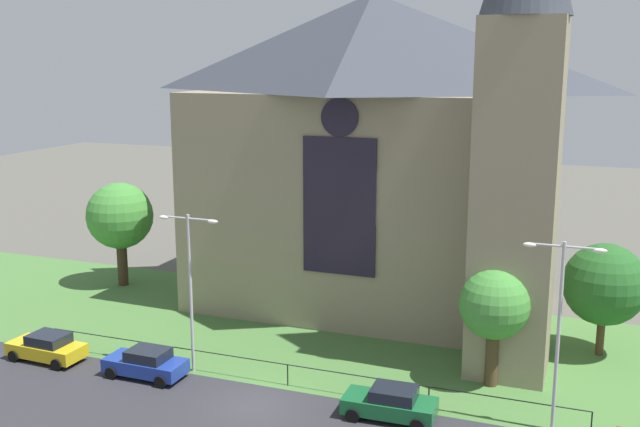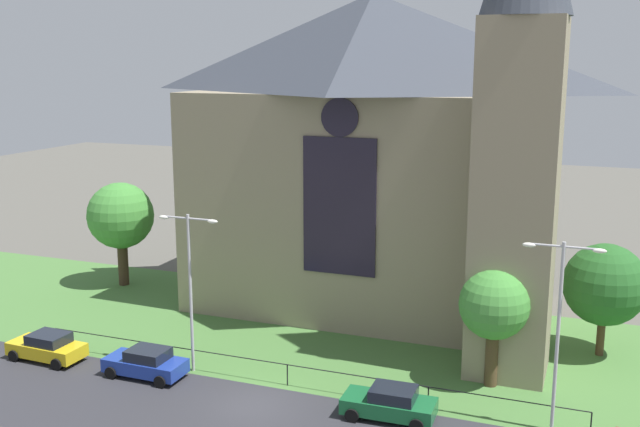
# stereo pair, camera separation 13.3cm
# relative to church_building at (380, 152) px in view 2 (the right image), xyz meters

# --- Properties ---
(ground) EXTENTS (160.00, 160.00, 0.00)m
(ground) POSITION_rel_church_building_xyz_m (-1.37, -5.60, -10.27)
(ground) COLOR #56544C
(road_asphalt) EXTENTS (120.00, 8.00, 0.01)m
(road_asphalt) POSITION_rel_church_building_xyz_m (-1.37, -17.60, -10.27)
(road_asphalt) COLOR #2D2D33
(road_asphalt) RESTS_ON ground
(grass_verge) EXTENTS (120.00, 20.00, 0.01)m
(grass_verge) POSITION_rel_church_building_xyz_m (-1.37, -7.60, -10.27)
(grass_verge) COLOR #477538
(grass_verge) RESTS_ON ground
(church_building) EXTENTS (23.20, 16.20, 26.00)m
(church_building) POSITION_rel_church_building_xyz_m (0.00, 0.00, 0.00)
(church_building) COLOR gray
(church_building) RESTS_ON ground
(iron_railing) EXTENTS (28.66, 0.07, 1.13)m
(iron_railing) POSITION_rel_church_building_xyz_m (-0.77, -13.10, -9.31)
(iron_railing) COLOR black
(iron_railing) RESTS_ON ground
(tree_right_near) EXTENTS (3.46, 3.46, 5.97)m
(tree_right_near) POSITION_rel_church_building_xyz_m (8.71, -9.45, -6.11)
(tree_right_near) COLOR #4C3823
(tree_right_near) RESTS_ON ground
(tree_right_far) EXTENTS (4.48, 4.48, 6.28)m
(tree_right_far) POSITION_rel_church_building_xyz_m (13.76, -3.32, -6.25)
(tree_right_far) COLOR #4C3823
(tree_right_far) RESTS_ON ground
(tree_left_far) EXTENTS (4.71, 4.71, 7.46)m
(tree_left_far) POSITION_rel_church_building_xyz_m (-18.58, -1.69, -5.23)
(tree_left_far) COLOR #423021
(tree_left_far) RESTS_ON ground
(streetlamp_near) EXTENTS (3.37, 0.26, 8.37)m
(streetlamp_near) POSITION_rel_church_building_xyz_m (-6.10, -13.20, -4.96)
(streetlamp_near) COLOR #B2B2B7
(streetlamp_near) RESTS_ON ground
(streetlamp_far) EXTENTS (3.37, 0.26, 8.55)m
(streetlamp_far) POSITION_rel_church_building_xyz_m (11.92, -13.20, -4.86)
(streetlamp_far) COLOR #B2B2B7
(streetlamp_far) RESTS_ON ground
(parked_car_yellow) EXTENTS (4.26, 2.15, 1.51)m
(parked_car_yellow) POSITION_rel_church_building_xyz_m (-14.21, -14.77, -9.53)
(parked_car_yellow) COLOR gold
(parked_car_yellow) RESTS_ON ground
(parked_car_blue) EXTENTS (4.22, 2.06, 1.51)m
(parked_car_blue) POSITION_rel_church_building_xyz_m (-7.97, -14.72, -9.53)
(parked_car_blue) COLOR #1E3899
(parked_car_blue) RESTS_ON ground
(parked_car_green) EXTENTS (4.25, 2.12, 1.51)m
(parked_car_green) POSITION_rel_church_building_xyz_m (4.96, -14.66, -9.53)
(parked_car_green) COLOR #196033
(parked_car_green) RESTS_ON ground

